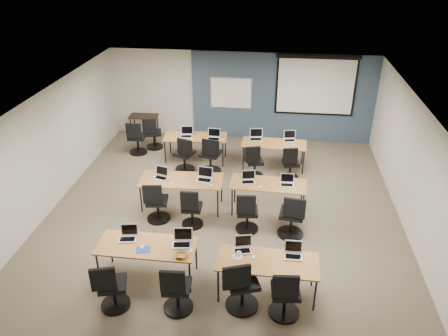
# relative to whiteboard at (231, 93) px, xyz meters

# --- Properties ---
(floor) EXTENTS (8.00, 9.00, 0.02)m
(floor) POSITION_rel_whiteboard_xyz_m (0.30, -4.43, -1.45)
(floor) COLOR #6B6354
(floor) RESTS_ON ground
(ceiling) EXTENTS (8.00, 9.00, 0.02)m
(ceiling) POSITION_rel_whiteboard_xyz_m (0.30, -4.43, 1.25)
(ceiling) COLOR white
(ceiling) RESTS_ON ground
(wall_back) EXTENTS (8.00, 0.04, 2.70)m
(wall_back) POSITION_rel_whiteboard_xyz_m (0.30, 0.07, -0.10)
(wall_back) COLOR beige
(wall_back) RESTS_ON ground
(wall_front) EXTENTS (8.00, 0.04, 2.70)m
(wall_front) POSITION_rel_whiteboard_xyz_m (0.30, -8.93, -0.10)
(wall_front) COLOR beige
(wall_front) RESTS_ON ground
(wall_left) EXTENTS (0.04, 9.00, 2.70)m
(wall_left) POSITION_rel_whiteboard_xyz_m (-3.70, -4.43, -0.10)
(wall_left) COLOR beige
(wall_left) RESTS_ON ground
(wall_right) EXTENTS (0.04, 9.00, 2.70)m
(wall_right) POSITION_rel_whiteboard_xyz_m (4.30, -4.43, -0.10)
(wall_right) COLOR beige
(wall_right) RESTS_ON ground
(blue_accent_panel) EXTENTS (5.50, 0.04, 2.70)m
(blue_accent_panel) POSITION_rel_whiteboard_xyz_m (1.55, 0.04, -0.10)
(blue_accent_panel) COLOR #3D5977
(blue_accent_panel) RESTS_ON wall_back
(whiteboard) EXTENTS (1.28, 0.03, 0.98)m
(whiteboard) POSITION_rel_whiteboard_xyz_m (0.00, 0.00, 0.00)
(whiteboard) COLOR silver
(whiteboard) RESTS_ON wall_back
(projector_screen) EXTENTS (2.40, 0.10, 1.82)m
(projector_screen) POSITION_rel_whiteboard_xyz_m (2.50, -0.02, 0.44)
(projector_screen) COLOR black
(projector_screen) RESTS_ON wall_back
(training_table_front_left) EXTENTS (1.80, 0.75, 0.73)m
(training_table_front_left) POSITION_rel_whiteboard_xyz_m (-0.81, -6.62, -0.77)
(training_table_front_left) COLOR brown
(training_table_front_left) RESTS_ON floor
(training_table_front_right) EXTENTS (1.76, 0.73, 0.73)m
(training_table_front_right) POSITION_rel_whiteboard_xyz_m (1.38, -6.79, -0.77)
(training_table_front_right) COLOR #AA5F31
(training_table_front_right) RESTS_ON floor
(training_table_mid_left) EXTENTS (1.90, 0.79, 0.73)m
(training_table_mid_left) POSITION_rel_whiteboard_xyz_m (-0.69, -4.17, -0.76)
(training_table_mid_left) COLOR #AA7F4C
(training_table_mid_left) RESTS_ON floor
(training_table_mid_right) EXTENTS (1.70, 0.71, 0.73)m
(training_table_mid_right) POSITION_rel_whiteboard_xyz_m (1.30, -4.11, -0.77)
(training_table_mid_right) COLOR #A16C3E
(training_table_mid_right) RESTS_ON floor
(training_table_back_left) EXTENTS (1.74, 0.73, 0.73)m
(training_table_back_left) POSITION_rel_whiteboard_xyz_m (-0.81, -1.73, -0.77)
(training_table_back_left) COLOR brown
(training_table_back_left) RESTS_ON floor
(training_table_back_right) EXTENTS (1.72, 0.72, 0.73)m
(training_table_back_right) POSITION_rel_whiteboard_xyz_m (1.38, -1.91, -0.77)
(training_table_back_right) COLOR #A1652C
(training_table_back_right) RESTS_ON floor
(laptop_0) EXTENTS (0.32, 0.27, 0.24)m
(laptop_0) POSITION_rel_whiteboard_xyz_m (-1.20, -6.45, -0.66)
(laptop_0) COLOR #AEAEB1
(laptop_0) RESTS_ON training_table_front_left
(mouse_0) EXTENTS (0.09, 0.12, 0.04)m
(mouse_0) POSITION_rel_whiteboard_xyz_m (-0.87, -6.70, -0.71)
(mouse_0) COLOR white
(mouse_0) RESTS_ON training_table_front_left
(task_chair_0) EXTENTS (0.51, 0.51, 0.99)m
(task_chair_0) POSITION_rel_whiteboard_xyz_m (-1.20, -7.46, -1.04)
(task_chair_0) COLOR black
(task_chair_0) RESTS_ON floor
(laptop_1) EXTENTS (0.35, 0.29, 0.26)m
(laptop_1) POSITION_rel_whiteboard_xyz_m (-0.18, -6.48, -0.66)
(laptop_1) COLOR #B3B3BA
(laptop_1) RESTS_ON training_table_front_left
(mouse_1) EXTENTS (0.09, 0.12, 0.04)m
(mouse_1) POSITION_rel_whiteboard_xyz_m (0.02, -6.69, -0.71)
(mouse_1) COLOR white
(mouse_1) RESTS_ON training_table_front_left
(task_chair_1) EXTENTS (0.51, 0.51, 0.99)m
(task_chair_1) POSITION_rel_whiteboard_xyz_m (-0.10, -7.39, -1.04)
(task_chair_1) COLOR black
(task_chair_1) RESTS_ON floor
(laptop_2) EXTENTS (0.31, 0.27, 0.24)m
(laptop_2) POSITION_rel_whiteboard_xyz_m (0.92, -6.53, -0.66)
(laptop_2) COLOR #B7B8C6
(laptop_2) RESTS_ON training_table_front_right
(mouse_2) EXTENTS (0.08, 0.11, 0.03)m
(mouse_2) POSITION_rel_whiteboard_xyz_m (1.12, -6.73, -0.71)
(mouse_2) COLOR white
(mouse_2) RESTS_ON training_table_front_right
(task_chair_2) EXTENTS (0.60, 0.58, 1.05)m
(task_chair_2) POSITION_rel_whiteboard_xyz_m (0.96, -7.20, -1.01)
(task_chair_2) COLOR black
(task_chair_2) RESTS_ON floor
(laptop_3) EXTENTS (0.31, 0.27, 0.24)m
(laptop_3) POSITION_rel_whiteboard_xyz_m (1.81, -6.58, -0.66)
(laptop_3) COLOR silver
(laptop_3) RESTS_ON training_table_front_right
(mouse_3) EXTENTS (0.08, 0.11, 0.03)m
(mouse_3) POSITION_rel_whiteboard_xyz_m (1.94, -6.69, -0.71)
(mouse_3) COLOR white
(mouse_3) RESTS_ON training_table_front_right
(task_chair_3) EXTENTS (0.52, 0.52, 1.00)m
(task_chair_3) POSITION_rel_whiteboard_xyz_m (1.69, -7.28, -1.04)
(task_chair_3) COLOR black
(task_chair_3) RESTS_ON floor
(laptop_4) EXTENTS (0.32, 0.27, 0.24)m
(laptop_4) POSITION_rel_whiteboard_xyz_m (-1.17, -4.13, -0.66)
(laptop_4) COLOR #A8A8A8
(laptop_4) RESTS_ON training_table_mid_left
(mouse_4) EXTENTS (0.06, 0.09, 0.03)m
(mouse_4) POSITION_rel_whiteboard_xyz_m (-0.87, -4.39, -0.71)
(mouse_4) COLOR white
(mouse_4) RESTS_ON training_table_mid_left
(task_chair_4) EXTENTS (0.52, 0.52, 1.00)m
(task_chair_4) POSITION_rel_whiteboard_xyz_m (-1.13, -4.82, -1.04)
(task_chair_4) COLOR black
(task_chair_4) RESTS_ON floor
(laptop_5) EXTENTS (0.35, 0.30, 0.27)m
(laptop_5) POSITION_rel_whiteboard_xyz_m (-0.16, -4.09, -0.65)
(laptop_5) COLOR #AAAAAA
(laptop_5) RESTS_ON training_table_mid_left
(mouse_5) EXTENTS (0.07, 0.11, 0.04)m
(mouse_5) POSITION_rel_whiteboard_xyz_m (0.04, -4.37, -0.71)
(mouse_5) COLOR white
(mouse_5) RESTS_ON training_table_mid_left
(task_chair_5) EXTENTS (0.47, 0.47, 0.96)m
(task_chair_5) POSITION_rel_whiteboard_xyz_m (-0.32, -4.93, -1.06)
(task_chair_5) COLOR black
(task_chair_5) RESTS_ON floor
(laptop_6) EXTENTS (0.31, 0.26, 0.24)m
(laptop_6) POSITION_rel_whiteboard_xyz_m (0.84, -4.07, -0.66)
(laptop_6) COLOR silver
(laptop_6) RESTS_ON training_table_mid_right
(mouse_6) EXTENTS (0.07, 0.10, 0.04)m
(mouse_6) POSITION_rel_whiteboard_xyz_m (1.12, -4.30, -0.71)
(mouse_6) COLOR white
(mouse_6) RESTS_ON training_table_mid_right
(task_chair_6) EXTENTS (0.50, 0.50, 0.98)m
(task_chair_6) POSITION_rel_whiteboard_xyz_m (0.89, -4.96, -1.05)
(task_chair_6) COLOR black
(task_chair_6) RESTS_ON floor
(laptop_7) EXTENTS (0.30, 0.26, 0.23)m
(laptop_7) POSITION_rel_whiteboard_xyz_m (1.71, -4.10, -0.66)
(laptop_7) COLOR silver
(laptop_7) RESTS_ON training_table_mid_right
(mouse_7) EXTENTS (0.09, 0.11, 0.03)m
(mouse_7) POSITION_rel_whiteboard_xyz_m (1.91, -4.34, -0.71)
(mouse_7) COLOR white
(mouse_7) RESTS_ON training_table_mid_right
(task_chair_7) EXTENTS (0.56, 0.56, 1.03)m
(task_chair_7) POSITION_rel_whiteboard_xyz_m (1.83, -5.03, -1.02)
(task_chair_7) COLOR black
(task_chair_7) RESTS_ON floor
(laptop_8) EXTENTS (0.34, 0.29, 0.26)m
(laptop_8) POSITION_rel_whiteboard_xyz_m (-1.06, -1.72, -0.66)
(laptop_8) COLOR silver
(laptop_8) RESTS_ON training_table_back_left
(mouse_8) EXTENTS (0.08, 0.11, 0.04)m
(mouse_8) POSITION_rel_whiteboard_xyz_m (-0.87, -1.98, -0.71)
(mouse_8) COLOR white
(mouse_8) RESTS_ON training_table_back_left
(task_chair_8) EXTENTS (0.55, 0.53, 1.01)m
(task_chair_8) POSITION_rel_whiteboard_xyz_m (-0.99, -2.41, -1.03)
(task_chair_8) COLOR black
(task_chair_8) RESTS_ON floor
(laptop_9) EXTENTS (0.35, 0.30, 0.26)m
(laptop_9) POSITION_rel_whiteboard_xyz_m (-0.28, -1.80, -0.65)
(laptop_9) COLOR silver
(laptop_9) RESTS_ON training_table_back_left
(mouse_9) EXTENTS (0.06, 0.09, 0.03)m
(mouse_9) POSITION_rel_whiteboard_xyz_m (-0.03, -1.87, -0.71)
(mouse_9) COLOR white
(mouse_9) RESTS_ON training_table_back_left
(task_chair_9) EXTENTS (0.57, 0.57, 1.05)m
(task_chair_9) POSITION_rel_whiteboard_xyz_m (-0.28, -2.42, -1.02)
(task_chair_9) COLOR black
(task_chair_9) RESTS_ON floor
(laptop_10) EXTENTS (0.36, 0.30, 0.27)m
(laptop_10) POSITION_rel_whiteboard_xyz_m (0.88, -1.68, -0.65)
(laptop_10) COLOR silver
(laptop_10) RESTS_ON training_table_back_right
(mouse_10) EXTENTS (0.07, 0.11, 0.04)m
(mouse_10) POSITION_rel_whiteboard_xyz_m (1.05, -1.85, -0.71)
(mouse_10) COLOR white
(mouse_10) RESTS_ON training_table_back_right
(task_chair_10) EXTENTS (0.47, 0.46, 0.95)m
(task_chair_10) POSITION_rel_whiteboard_xyz_m (0.89, -2.55, -1.06)
(task_chair_10) COLOR black
(task_chair_10) RESTS_ON floor
(laptop_11) EXTENTS (0.33, 0.28, 0.25)m
(laptop_11) POSITION_rel_whiteboard_xyz_m (1.79, -1.65, -0.66)
(laptop_11) COLOR #9D9DA9
(laptop_11) RESTS_ON training_table_back_right
(mouse_11) EXTENTS (0.08, 0.10, 0.03)m
(mouse_11) POSITION_rel_whiteboard_xyz_m (1.90, -1.99, -0.71)
(mouse_11) COLOR white
(mouse_11) RESTS_ON training_table_back_right
(task_chair_11) EXTENTS (0.46, 0.46, 0.95)m
(task_chair_11) POSITION_rel_whiteboard_xyz_m (1.83, -2.52, -1.06)
(task_chair_11) COLOR black
(task_chair_11) RESTS_ON floor
(blue_mousepad) EXTENTS (0.29, 0.26, 0.01)m
(blue_mousepad) POSITION_rel_whiteboard_xyz_m (-0.83, -6.75, -0.72)
(blue_mousepad) COLOR #1E3F9B
(blue_mousepad) RESTS_ON training_table_front_left
(snack_bowl) EXTENTS (0.24, 0.24, 0.05)m
(snack_bowl) POSITION_rel_whiteboard_xyz_m (-0.13, -6.84, -0.69)
(snack_bowl) COLOR olive
(snack_bowl) RESTS_ON training_table_front_left
(snack_plate) EXTENTS (0.22, 0.22, 0.01)m
(snack_plate) POSITION_rel_whiteboard_xyz_m (0.85, -6.74, -0.71)
(snack_plate) COLOR white
(snack_plate) RESTS_ON training_table_front_right
(coffee_cup) EXTENTS (0.08, 0.08, 0.07)m
(coffee_cup) POSITION_rel_whiteboard_xyz_m (0.87, -6.73, -0.67)
(coffee_cup) COLOR beige
(coffee_cup) RESTS_ON snack_plate
(utility_table) EXTENTS (0.87, 0.48, 0.75)m
(utility_table) POSITION_rel_whiteboard_xyz_m (-2.68, -0.40, -0.80)
(utility_table) COLOR black
(utility_table) RESTS_ON floor
(spare_chair_a) EXTENTS (0.51, 0.50, 0.98)m
(spare_chair_a) POSITION_rel_whiteboard_xyz_m (-2.21, -1.11, -1.05)
(spare_chair_a) COLOR black
(spare_chair_a) RESTS_ON floor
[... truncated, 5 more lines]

